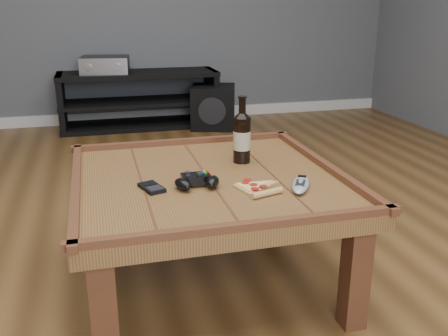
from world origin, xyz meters
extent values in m
plane|color=#4C3115|center=(0.00, 0.00, 0.00)|extent=(6.00, 6.00, 0.00)
cube|color=silver|center=(0.00, 2.99, 0.05)|extent=(5.00, 0.02, 0.10)
cube|color=#563518|center=(0.00, 0.00, 0.42)|extent=(1.00, 1.00, 0.06)
cube|color=#402011|center=(-0.42, -0.42, 0.20)|extent=(0.08, 0.08, 0.39)
cube|color=#402011|center=(0.42, -0.42, 0.20)|extent=(0.08, 0.08, 0.39)
cube|color=#402011|center=(-0.42, 0.42, 0.20)|extent=(0.08, 0.08, 0.39)
cube|color=#402011|center=(0.42, 0.42, 0.20)|extent=(0.08, 0.08, 0.39)
cube|color=#402011|center=(0.00, 0.48, 0.46)|extent=(1.03, 0.03, 0.03)
cube|color=#402011|center=(0.00, -0.48, 0.46)|extent=(1.03, 0.03, 0.03)
cube|color=#402011|center=(0.48, 0.00, 0.46)|extent=(0.03, 1.03, 0.03)
cube|color=#402011|center=(-0.48, 0.00, 0.46)|extent=(0.03, 1.03, 0.03)
cube|color=black|center=(0.00, 2.75, 0.48)|extent=(1.40, 0.45, 0.04)
cube|color=black|center=(0.00, 2.75, 0.23)|extent=(1.40, 0.45, 0.03)
cube|color=black|center=(0.00, 2.75, 0.02)|extent=(1.40, 0.45, 0.04)
cube|color=black|center=(-0.67, 2.75, 0.25)|extent=(0.05, 0.44, 0.50)
cube|color=black|center=(0.67, 2.75, 0.25)|extent=(0.05, 0.44, 0.50)
cylinder|color=black|center=(0.18, 0.15, 0.54)|extent=(0.07, 0.07, 0.19)
cone|color=black|center=(0.18, 0.15, 0.66)|extent=(0.07, 0.07, 0.03)
cylinder|color=black|center=(0.18, 0.15, 0.69)|extent=(0.03, 0.03, 0.07)
cylinder|color=black|center=(0.18, 0.15, 0.72)|extent=(0.04, 0.04, 0.01)
cylinder|color=tan|center=(0.18, 0.15, 0.54)|extent=(0.07, 0.07, 0.08)
cube|color=black|center=(-0.06, -0.08, 0.47)|extent=(0.10, 0.07, 0.03)
ellipsoid|color=black|center=(-0.12, -0.11, 0.47)|extent=(0.07, 0.10, 0.04)
ellipsoid|color=black|center=(-0.01, -0.12, 0.47)|extent=(0.08, 0.10, 0.04)
cylinder|color=black|center=(-0.09, -0.07, 0.50)|extent=(0.02, 0.02, 0.01)
cylinder|color=black|center=(-0.05, -0.09, 0.50)|extent=(0.02, 0.02, 0.01)
cylinder|color=yellow|center=(-0.03, -0.06, 0.49)|extent=(0.01, 0.01, 0.01)
cylinder|color=red|center=(-0.02, -0.07, 0.49)|extent=(0.01, 0.01, 0.01)
cylinder|color=#0C33CC|center=(-0.04, -0.07, 0.49)|extent=(0.01, 0.01, 0.01)
cylinder|color=#0C9919|center=(-0.03, -0.08, 0.49)|extent=(0.01, 0.01, 0.01)
cylinder|color=#DDB060|center=(0.15, -0.25, 0.46)|extent=(0.12, 0.06, 0.02)
cylinder|color=#AA1716|center=(0.12, -0.21, 0.47)|extent=(0.03, 0.03, 0.00)
cylinder|color=#AA1716|center=(0.16, -0.19, 0.47)|extent=(0.03, 0.03, 0.00)
cylinder|color=#AA1716|center=(0.13, -0.17, 0.47)|extent=(0.03, 0.03, 0.00)
cylinder|color=#AA1716|center=(0.11, -0.14, 0.47)|extent=(0.03, 0.03, 0.00)
cylinder|color=#AA1716|center=(0.13, -0.11, 0.47)|extent=(0.03, 0.03, 0.00)
cube|color=black|center=(-0.22, -0.08, 0.46)|extent=(0.09, 0.13, 0.01)
cube|color=black|center=(-0.23, -0.05, 0.46)|extent=(0.06, 0.06, 0.00)
cube|color=black|center=(-0.21, -0.11, 0.46)|extent=(0.06, 0.06, 0.00)
ellipsoid|color=#989EA5|center=(0.30, -0.20, 0.46)|extent=(0.14, 0.20, 0.03)
cube|color=black|center=(0.32, -0.15, 0.48)|extent=(0.04, 0.03, 0.00)
cube|color=black|center=(0.29, -0.21, 0.48)|extent=(0.06, 0.07, 0.00)
cube|color=black|center=(-0.28, 2.75, 0.57)|extent=(0.44, 0.38, 0.14)
cube|color=#B2B6BD|center=(-0.30, 2.59, 0.57)|extent=(0.40, 0.06, 0.14)
cylinder|color=#B2B6BD|center=(-0.42, 2.60, 0.57)|extent=(0.05, 0.02, 0.05)
cylinder|color=#B2B6BD|center=(-0.18, 2.56, 0.57)|extent=(0.05, 0.02, 0.05)
cube|color=black|center=(0.64, 2.56, 0.19)|extent=(0.47, 0.47, 0.38)
cylinder|color=black|center=(0.59, 2.38, 0.19)|extent=(0.23, 0.08, 0.24)
cube|color=gray|center=(0.70, 2.58, 0.01)|extent=(0.18, 0.23, 0.02)
cube|color=silver|center=(0.70, 2.58, 0.14)|extent=(0.12, 0.18, 0.23)
camera|label=1|loc=(-0.40, -1.76, 1.09)|focal=40.00mm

